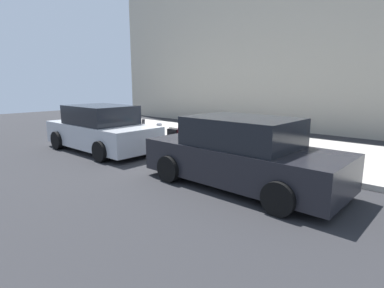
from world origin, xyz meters
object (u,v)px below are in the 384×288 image
suitcase_red_4 (230,144)px  fire_hydrant (159,131)px  suitcase_teal_5 (218,140)px  parked_car_silver_1 (101,130)px  suitcase_maroon_8 (184,137)px  suitcase_navy_7 (196,137)px  suitcase_navy_0 (286,152)px  suitcase_silver_6 (207,142)px  bollard_post (144,129)px  suitcase_maroon_1 (271,151)px  suitcase_olive_3 (241,145)px  parked_car_charcoal_0 (242,154)px  suitcase_black_2 (257,148)px  suitcase_black_9 (173,136)px

suitcase_red_4 → fire_hydrant: suitcase_red_4 is taller
suitcase_teal_5 → parked_car_silver_1: (3.60, 2.02, 0.23)m
suitcase_maroon_8 → parked_car_silver_1: size_ratio=0.16×
suitcase_teal_5 → suitcase_navy_7: bearing=-5.2°
suitcase_navy_0 → suitcase_silver_6: 2.80m
suitcase_red_4 → suitcase_navy_7: size_ratio=1.05×
suitcase_teal_5 → fire_hydrant: size_ratio=1.39×
suitcase_teal_5 → bollard_post: bearing=1.6°
suitcase_maroon_1 → bollard_post: 5.51m
suitcase_teal_5 → suitcase_navy_7: suitcase_teal_5 is taller
suitcase_olive_3 → fire_hydrant: suitcase_olive_3 is taller
suitcase_navy_7 → parked_car_charcoal_0: (-3.17, 2.11, 0.23)m
suitcase_navy_7 → suitcase_black_2: bearing=179.6°
suitcase_black_2 → parked_car_charcoal_0: bearing=110.1°
suitcase_maroon_1 → fire_hydrant: size_ratio=0.90×
suitcase_navy_0 → suitcase_black_9: 4.35m
suitcase_olive_3 → parked_car_charcoal_0: parked_car_charcoal_0 is taller
suitcase_maroon_8 → suitcase_olive_3: bearing=179.4°
suitcase_navy_7 → fire_hydrant: suitcase_navy_7 is taller
suitcase_maroon_1 → suitcase_maroon_8: 3.40m
suitcase_navy_7 → parked_car_silver_1: 3.35m
parked_car_charcoal_0 → suitcase_navy_7: bearing=-33.6°
fire_hydrant → parked_car_charcoal_0: 5.44m
suitcase_red_4 → parked_car_charcoal_0: 2.71m
suitcase_navy_7 → suitcase_navy_0: bearing=178.5°
suitcase_maroon_1 → suitcase_black_2: suitcase_black_2 is taller
bollard_post → suitcase_silver_6: bearing=-177.2°
parked_car_charcoal_0 → parked_car_silver_1: bearing=0.0°
suitcase_black_9 → fire_hydrant: bearing=-4.2°
suitcase_silver_6 → suitcase_maroon_8: (1.04, 0.05, 0.06)m
suitcase_silver_6 → suitcase_black_9: (1.56, 0.06, 0.02)m
fire_hydrant → suitcase_red_4: bearing=-179.9°
suitcase_maroon_8 → fire_hydrant: (1.34, -0.05, 0.06)m
suitcase_black_2 → suitcase_silver_6: size_ratio=1.15×
suitcase_teal_5 → fire_hydrant: 2.86m
suitcase_black_2 → suitcase_olive_3: (0.50, 0.10, 0.04)m
suitcase_red_4 → suitcase_maroon_8: 1.97m
suitcase_red_4 → parked_car_silver_1: 4.55m
suitcase_navy_0 → suitcase_olive_3: suitcase_olive_3 is taller
suitcase_olive_3 → suitcase_maroon_8: size_ratio=1.36×
suitcase_maroon_1 → suitcase_olive_3: (0.99, 0.04, 0.04)m
suitcase_maroon_1 → suitcase_teal_5: suitcase_teal_5 is taller
suitcase_black_9 → fire_hydrant: (0.82, -0.06, 0.11)m
suitcase_red_4 → suitcase_teal_5: 0.45m
suitcase_teal_5 → suitcase_black_9: 2.05m
suitcase_black_2 → suitcase_maroon_8: suitcase_black_2 is taller
suitcase_navy_0 → suitcase_teal_5: (2.31, 0.01, 0.04)m
suitcase_olive_3 → suitcase_black_2: bearing=-168.6°
suitcase_maroon_1 → parked_car_charcoal_0: parked_car_charcoal_0 is taller
suitcase_red_4 → suitcase_teal_5: (0.44, 0.06, 0.06)m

